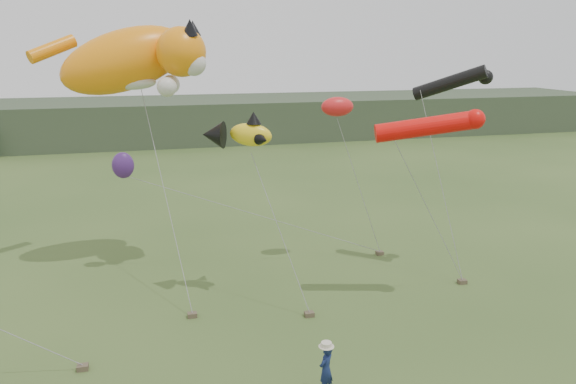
% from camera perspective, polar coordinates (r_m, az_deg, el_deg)
% --- Properties ---
extents(ground, '(120.00, 120.00, 0.00)m').
position_cam_1_polar(ground, '(16.83, 6.06, -18.58)').
color(ground, '#385123').
rests_on(ground, ground).
extents(headland, '(90.00, 13.00, 4.00)m').
position_cam_1_polar(headland, '(58.32, -12.46, 7.06)').
color(headland, '#2D3D28').
rests_on(headland, ground).
extents(festival_attendant, '(0.62, 0.61, 1.44)m').
position_cam_1_polar(festival_attendant, '(15.93, 3.87, -17.53)').
color(festival_attendant, '#131F49').
rests_on(festival_attendant, ground).
extents(sandbag_anchors, '(14.43, 6.81, 0.17)m').
position_cam_1_polar(sandbag_anchors, '(21.10, 1.40, -10.97)').
color(sandbag_anchors, brown).
rests_on(sandbag_anchors, ground).
extents(cat_kite, '(7.02, 3.74, 3.81)m').
position_cam_1_polar(cat_kite, '(23.94, -15.06, 12.89)').
color(cat_kite, orange).
rests_on(cat_kite, ground).
extents(fish_kite, '(2.70, 1.77, 1.31)m').
position_cam_1_polar(fish_kite, '(20.13, -5.20, 5.90)').
color(fish_kite, yellow).
rests_on(fish_kite, ground).
extents(tube_kites, '(5.81, 4.84, 2.61)m').
position_cam_1_polar(tube_kites, '(21.48, 15.48, 8.23)').
color(tube_kites, black).
rests_on(tube_kites, ground).
extents(misc_kites, '(9.85, 1.68, 3.16)m').
position_cam_1_polar(misc_kites, '(23.14, -3.10, 6.46)').
color(misc_kites, red).
rests_on(misc_kites, ground).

